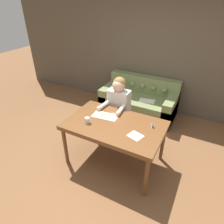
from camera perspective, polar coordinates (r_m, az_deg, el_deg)
name	(u,v)px	position (r m, az deg, el deg)	size (l,w,h in m)	color
ground_plane	(110,165)	(3.50, -0.58, -14.78)	(16.00, 16.00, 0.00)	brown
wall_back	(158,55)	(4.73, 13.08, 15.49)	(8.00, 0.06, 2.60)	brown
dining_table	(115,127)	(3.12, 0.76, -4.39)	(1.51, 0.94, 0.77)	brown
couch	(139,101)	(4.75, 7.80, 3.08)	(1.68, 0.88, 0.83)	olive
person	(118,108)	(3.71, 1.86, 1.12)	(0.45, 0.59, 1.26)	#33281E
pattern_paper_main	(105,116)	(3.27, -1.97, -1.10)	(0.44, 0.26, 0.00)	beige
pattern_paper_offcut	(135,136)	(2.85, 6.70, -6.78)	(0.24, 0.22, 0.00)	beige
scissors	(104,115)	(3.29, -2.19, -0.83)	(0.22, 0.20, 0.01)	silver
mug	(88,120)	(3.10, -7.01, -2.35)	(0.11, 0.08, 0.09)	silver
thread_spool	(153,126)	(3.06, 11.57, -3.91)	(0.04, 0.04, 0.05)	#3366B2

